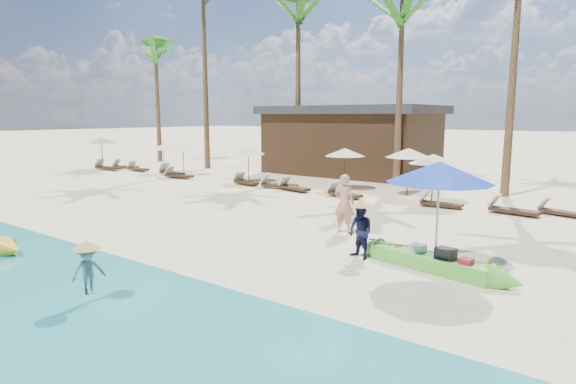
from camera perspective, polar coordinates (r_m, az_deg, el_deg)
The scene contains 32 objects.
ground at distance 12.66m, azimuth -0.25°, elevation -7.93°, with size 240.00×240.00×0.00m, color #F8EBB7.
wet_sand_strip at distance 9.42m, azimuth -19.57°, elevation -14.59°, with size 240.00×4.50×0.01m, color tan.
green_canoe at distance 12.24m, azimuth 16.53°, elevation -7.89°, with size 4.86×1.16×0.62m.
tourist at distance 15.29m, azimuth 6.70°, elevation -1.39°, with size 0.69×0.45×1.89m, color tan.
vendor_green at distance 12.65m, azimuth 8.58°, elevation -4.65°, with size 0.70×0.55×1.45m, color #15163B.
vendor_yellow at distance 10.41m, azimuth -22.60°, elevation -8.55°, with size 0.63×0.36×0.98m, color gray.
blue_umbrella at distance 11.68m, azimuth 17.52°, elevation 2.24°, with size 2.46×2.46×2.65m.
resort_parasol_0 at distance 36.91m, azimuth -21.25°, elevation 5.76°, with size 2.13×2.13×2.20m.
lounger_0_left at distance 35.67m, azimuth -18.81°, elevation 2.94°, with size 1.92×1.12×0.62m.
lounger_0_right at distance 35.30m, azimuth -20.68°, elevation 2.82°, with size 2.07×0.95×0.68m.
resort_parasol_1 at distance 32.42m, azimuth -14.54°, elevation 5.20°, with size 1.82×1.82×1.87m.
lounger_1_left at distance 33.97m, azimuth -17.42°, elevation 2.72°, with size 1.81×0.62×0.61m.
lounger_1_right at distance 30.88m, azimuth -13.74°, elevation 2.33°, with size 2.06×0.82×0.68m.
resort_parasol_2 at distance 30.59m, azimuth -12.33°, elevation 5.24°, with size 1.92×1.92×1.97m.
lounger_2_left at distance 29.41m, azimuth -12.94°, elevation 2.00°, with size 1.91×0.89×0.62m.
resort_parasol_3 at distance 27.03m, azimuth -4.73°, elevation 4.88°, with size 1.89×1.89×1.94m.
lounger_3_left at distance 26.03m, azimuth -5.14°, elevation 1.26°, with size 1.72×0.77×0.56m.
lounger_3_right at distance 26.40m, azimuth -5.10°, elevation 1.36°, with size 1.72×1.02×0.56m.
resort_parasol_4 at distance 24.37m, azimuth 6.77°, elevation 4.71°, with size 2.03×2.03×2.09m.
lounger_4_left at distance 24.72m, azimuth -1.30°, elevation 0.95°, with size 2.04×1.17×0.66m.
lounger_4_right at distance 23.82m, azimuth 0.59°, elevation 0.61°, with size 1.88×0.88×0.62m.
resort_parasol_5 at distance 22.84m, azimuth 14.10°, elevation 4.52°, with size 2.16×2.16×2.22m.
lounger_5_left at distance 22.11m, azimuth 6.52°, elevation -0.11°, with size 1.87×0.91×0.61m.
resort_parasol_6 at distance 21.02m, azimuth 16.88°, elevation 3.77°, with size 2.05×2.05×2.11m.
lounger_6_left at distance 20.52m, azimuth 17.41°, elevation -1.20°, with size 1.75×0.66×0.58m.
lounger_6_right at distance 20.05m, azimuth 24.89°, elevation -1.82°, with size 1.91×0.78×0.63m.
lounger_7_left at distance 20.62m, azimuth 29.46°, elevation -1.94°, with size 1.72×0.89×0.56m.
palm_0 at distance 40.88m, azimuth -15.39°, elevation 14.93°, with size 2.08×2.08×9.90m.
palm_1 at distance 35.12m, azimuth -9.99°, elevation 20.61°, with size 2.08×2.08×13.60m.
palm_2 at distance 30.94m, azimuth 1.22°, elevation 19.25°, with size 2.08×2.08×11.33m.
palm_3 at distance 26.65m, azimuth 13.37°, elevation 19.36°, with size 2.08×2.08×10.52m.
pavilion_west at distance 31.21m, azimuth 7.47°, elevation 6.20°, with size 10.80×6.60×4.30m.
Camera 1 is at (7.30, -9.66, 3.69)m, focal length 30.00 mm.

